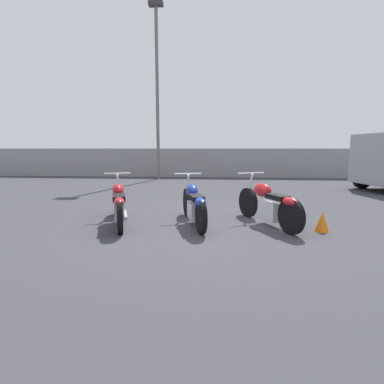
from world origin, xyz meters
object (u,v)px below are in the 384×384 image
(motorcycle_slot_0, at_px, (119,204))
(traffic_cone_near, at_px, (322,222))
(motorcycle_slot_2, at_px, (269,204))
(motorcycle_slot_1, at_px, (194,204))
(light_pole_left, at_px, (157,79))

(motorcycle_slot_0, xyz_separation_m, traffic_cone_near, (4.05, -0.24, -0.24))
(traffic_cone_near, bearing_deg, motorcycle_slot_2, 156.54)
(motorcycle_slot_2, relative_size, traffic_cone_near, 5.28)
(motorcycle_slot_1, relative_size, motorcycle_slot_2, 1.02)
(motorcycle_slot_0, height_order, motorcycle_slot_1, motorcycle_slot_0)
(motorcycle_slot_0, bearing_deg, motorcycle_slot_1, -16.04)
(traffic_cone_near, bearing_deg, motorcycle_slot_0, 176.64)
(motorcycle_slot_1, height_order, motorcycle_slot_2, motorcycle_slot_2)
(light_pole_left, relative_size, motorcycle_slot_0, 4.01)
(motorcycle_slot_0, distance_m, traffic_cone_near, 4.07)
(motorcycle_slot_0, relative_size, traffic_cone_near, 5.51)
(motorcycle_slot_1, xyz_separation_m, traffic_cone_near, (2.49, -0.33, -0.24))
(light_pole_left, distance_m, motorcycle_slot_0, 10.35)
(light_pole_left, height_order, traffic_cone_near, light_pole_left)
(light_pole_left, distance_m, motorcycle_slot_2, 10.93)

